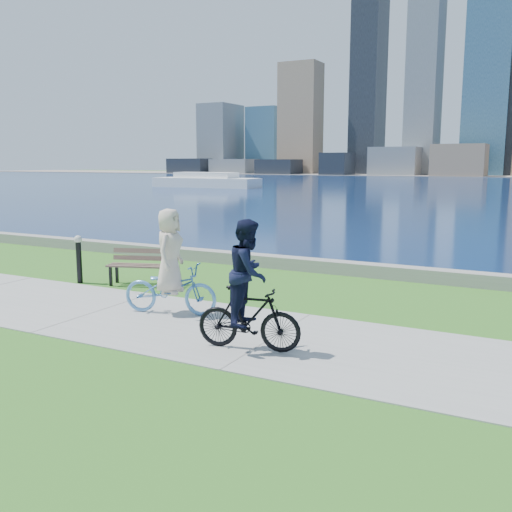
{
  "coord_description": "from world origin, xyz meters",
  "views": [
    {
      "loc": [
        4.24,
        -8.66,
        3.07
      ],
      "look_at": [
        -1.3,
        1.89,
        1.1
      ],
      "focal_mm": 40.0,
      "sensor_mm": 36.0,
      "label": 1
    }
  ],
  "objects_px": {
    "cyclist_woman": "(170,275)",
    "cyclist_man": "(249,296)",
    "bollard_lamp": "(79,256)",
    "park_bench": "(143,263)"
  },
  "relations": [
    {
      "from": "cyclist_woman",
      "to": "cyclist_man",
      "type": "distance_m",
      "value": 2.79
    },
    {
      "from": "bollard_lamp",
      "to": "cyclist_man",
      "type": "bearing_deg",
      "value": -22.63
    },
    {
      "from": "park_bench",
      "to": "cyclist_woman",
      "type": "bearing_deg",
      "value": -59.21
    },
    {
      "from": "bollard_lamp",
      "to": "cyclist_woman",
      "type": "relative_size",
      "value": 0.57
    },
    {
      "from": "park_bench",
      "to": "cyclist_woman",
      "type": "height_order",
      "value": "cyclist_woman"
    },
    {
      "from": "cyclist_woman",
      "to": "cyclist_man",
      "type": "bearing_deg",
      "value": -131.01
    },
    {
      "from": "park_bench",
      "to": "cyclist_man",
      "type": "relative_size",
      "value": 0.85
    },
    {
      "from": "bollard_lamp",
      "to": "cyclist_man",
      "type": "xyz_separation_m",
      "value": [
        6.36,
        -2.65,
        0.22
      ]
    },
    {
      "from": "park_bench",
      "to": "cyclist_man",
      "type": "bearing_deg",
      "value": -52.39
    },
    {
      "from": "bollard_lamp",
      "to": "cyclist_woman",
      "type": "bearing_deg",
      "value": -19.85
    }
  ]
}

